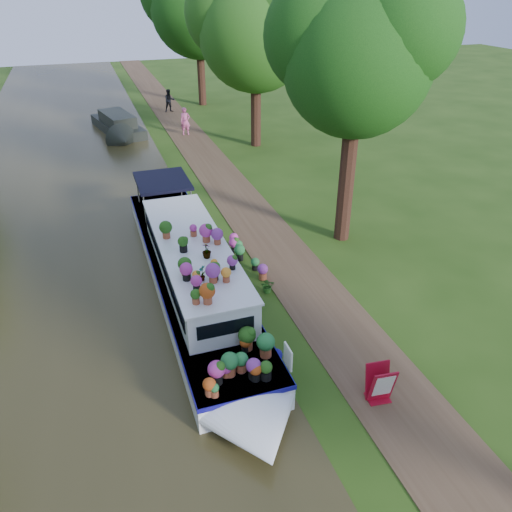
# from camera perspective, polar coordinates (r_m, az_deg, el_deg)

# --- Properties ---
(ground) EXTENTS (100.00, 100.00, 0.00)m
(ground) POSITION_cam_1_polar(r_m,az_deg,el_deg) (15.26, 2.15, -4.91)
(ground) COLOR #244210
(ground) RESTS_ON ground
(canal_water) EXTENTS (10.00, 100.00, 0.02)m
(canal_water) POSITION_cam_1_polar(r_m,az_deg,el_deg) (14.62, -20.71, -8.87)
(canal_water) COLOR #2E2914
(canal_water) RESTS_ON ground
(towpath) EXTENTS (2.20, 100.00, 0.03)m
(towpath) POSITION_cam_1_polar(r_m,az_deg,el_deg) (15.66, 6.27, -4.04)
(towpath) COLOR #4C3623
(towpath) RESTS_ON ground
(plant_boat) EXTENTS (2.29, 13.52, 2.30)m
(plant_boat) POSITION_cam_1_polar(r_m,az_deg,el_deg) (14.95, -7.02, -2.05)
(plant_boat) COLOR white
(plant_boat) RESTS_ON canal_water
(tree_near_overhang) EXTENTS (5.52, 5.28, 8.99)m
(tree_near_overhang) POSITION_cam_1_polar(r_m,az_deg,el_deg) (17.12, 11.53, 22.20)
(tree_near_overhang) COLOR black
(tree_near_overhang) RESTS_ON ground
(tree_near_mid) EXTENTS (6.90, 6.60, 9.40)m
(tree_near_mid) POSITION_cam_1_polar(r_m,az_deg,el_deg) (28.38, -0.11, 25.12)
(tree_near_mid) COLOR black
(tree_near_mid) RESTS_ON ground
(tree_near_far) EXTENTS (7.59, 7.26, 10.30)m
(tree_near_far) POSITION_cam_1_polar(r_m,az_deg,el_deg) (38.80, -6.77, 27.04)
(tree_near_far) COLOR black
(tree_near_far) RESTS_ON ground
(second_boat) EXTENTS (2.98, 6.63, 1.23)m
(second_boat) POSITION_cam_1_polar(r_m,az_deg,el_deg) (32.90, -15.49, 14.22)
(second_boat) COLOR black
(second_boat) RESTS_ON canal_water
(sandwich_board) EXTENTS (0.60, 0.51, 0.93)m
(sandwich_board) POSITION_cam_1_polar(r_m,az_deg,el_deg) (12.10, 13.99, -14.13)
(sandwich_board) COLOR #A50B21
(sandwich_board) RESTS_ON towpath
(pedestrian_pink) EXTENTS (0.61, 0.42, 1.62)m
(pedestrian_pink) POSITION_cam_1_polar(r_m,az_deg,el_deg) (31.61, -8.08, 15.01)
(pedestrian_pink) COLOR pink
(pedestrian_pink) RESTS_ON towpath
(pedestrian_dark) EXTENTS (0.83, 0.69, 1.56)m
(pedestrian_dark) POSITION_cam_1_polar(r_m,az_deg,el_deg) (37.45, -9.86, 17.09)
(pedestrian_dark) COLOR black
(pedestrian_dark) RESTS_ON towpath
(verge_plant) EXTENTS (0.53, 0.49, 0.48)m
(verge_plant) POSITION_cam_1_polar(r_m,az_deg,el_deg) (15.43, 1.34, -3.42)
(verge_plant) COLOR #2B621D
(verge_plant) RESTS_ON ground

